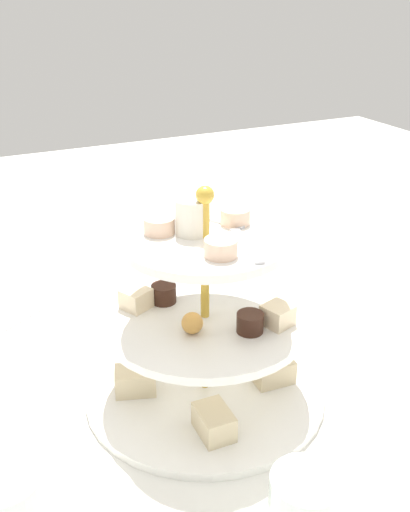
# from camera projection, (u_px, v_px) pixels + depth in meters

# --- Properties ---
(ground_plane) EXTENTS (2.40, 2.40, 0.00)m
(ground_plane) POSITION_uv_depth(u_px,v_px,m) (205.00, 392.00, 0.73)
(ground_plane) COLOR silver
(tiered_serving_stand) EXTENTS (0.29, 0.29, 0.27)m
(tiered_serving_stand) POSITION_uv_depth(u_px,v_px,m) (205.00, 335.00, 0.70)
(tiered_serving_stand) COLOR white
(tiered_serving_stand) RESTS_ON ground_plane
(water_glass_tall_right) EXTENTS (0.07, 0.07, 0.13)m
(water_glass_tall_right) POSITION_uv_depth(u_px,v_px,m) (199.00, 251.00, 0.95)
(water_glass_tall_right) COLOR silver
(water_glass_tall_right) RESTS_ON ground_plane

